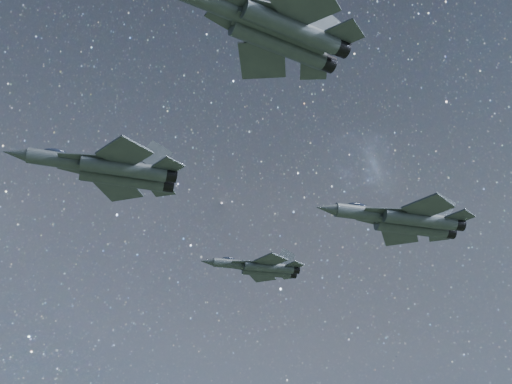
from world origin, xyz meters
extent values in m
cylinder|color=#323A3F|center=(-20.69, 0.31, 152.68)|extent=(7.87, 1.79, 1.65)
cone|color=#323A3F|center=(-25.77, 0.39, 152.68)|extent=(2.57, 1.53, 1.48)
ellipsoid|color=#1B2232|center=(-21.96, 0.33, 153.48)|extent=(2.54, 1.16, 0.82)
cube|color=#323A3F|center=(-15.17, 0.21, 152.63)|extent=(8.72, 1.74, 1.38)
cylinder|color=#323A3F|center=(-14.77, -0.85, 152.15)|extent=(8.93, 1.81, 1.65)
cylinder|color=#323A3F|center=(-14.73, 1.27, 152.15)|extent=(8.93, 1.81, 1.65)
cylinder|color=black|center=(-9.89, -0.94, 152.15)|extent=(1.40, 1.55, 1.53)
cylinder|color=black|center=(-9.85, 1.19, 152.15)|extent=(1.40, 1.55, 1.53)
cube|color=#323A3F|center=(-18.80, -1.16, 152.56)|extent=(5.64, 2.29, 0.13)
cube|color=#323A3F|center=(-18.75, 1.71, 152.56)|extent=(5.63, 2.11, 0.13)
cube|color=#323A3F|center=(-15.02, -3.39, 152.36)|extent=(5.80, 5.98, 0.21)
cube|color=#323A3F|center=(-14.90, 3.82, 152.36)|extent=(5.86, 6.02, 0.21)
cube|color=#323A3F|center=(-10.34, -2.31, 152.36)|extent=(3.42, 3.50, 0.16)
cube|color=#323A3F|center=(-10.25, 2.57, 152.36)|extent=(3.46, 3.53, 0.16)
cube|color=#323A3F|center=(-11.69, -1.17, 154.17)|extent=(3.68, 0.53, 3.77)
cube|color=#323A3F|center=(-11.65, 1.48, 154.17)|extent=(3.69, 0.49, 3.77)
cylinder|color=#323A3F|center=(3.46, 21.74, 153.32)|extent=(6.43, 1.88, 1.34)
cone|color=#323A3F|center=(-0.63, 22.09, 153.32)|extent=(2.15, 1.37, 1.20)
ellipsoid|color=#1B2232|center=(2.44, 21.83, 153.96)|extent=(2.11, 1.07, 0.66)
cube|color=#323A3F|center=(7.90, 21.36, 153.28)|extent=(7.11, 1.88, 1.11)
cylinder|color=#323A3F|center=(8.17, 20.47, 152.89)|extent=(7.29, 1.95, 1.34)
cylinder|color=#323A3F|center=(8.32, 22.18, 152.89)|extent=(7.29, 1.95, 1.34)
cylinder|color=black|center=(12.10, 20.13, 152.89)|extent=(1.22, 1.33, 1.23)
cylinder|color=black|center=(12.25, 21.84, 152.89)|extent=(1.22, 1.33, 1.23)
cube|color=#323A3F|center=(4.90, 20.45, 153.22)|extent=(4.54, 2.13, 0.10)
cube|color=#323A3F|center=(5.10, 22.76, 153.22)|extent=(4.53, 1.41, 0.10)
cube|color=#323A3F|center=(7.82, 18.44, 153.06)|extent=(4.58, 4.76, 0.17)
cube|color=#323A3F|center=(8.33, 24.24, 153.06)|extent=(4.82, 4.90, 0.17)
cube|color=#323A3F|center=(11.66, 19.05, 153.06)|extent=(2.69, 2.78, 0.13)
cube|color=#323A3F|center=(12.00, 22.98, 153.06)|extent=(2.84, 2.88, 0.13)
cube|color=#323A3F|center=(10.63, 20.05, 154.52)|extent=(2.96, 0.63, 3.05)
cube|color=#323A3F|center=(10.81, 22.18, 154.52)|extent=(2.99, 0.45, 3.05)
cylinder|color=#323A3F|center=(-9.53, -21.90, 155.74)|extent=(8.09, 3.16, 1.67)
cube|color=#323A3F|center=(-4.07, -20.83, 155.69)|extent=(8.91, 3.26, 1.39)
cylinder|color=#323A3F|center=(-3.44, -21.80, 155.21)|extent=(9.14, 3.37, 1.67)
cylinder|color=#323A3F|center=(-3.86, -19.70, 155.21)|extent=(9.14, 3.37, 1.67)
cylinder|color=black|center=(1.38, -20.85, 155.21)|extent=(1.66, 1.78, 1.54)
cylinder|color=black|center=(0.97, -18.75, 155.21)|extent=(1.66, 1.78, 1.54)
cube|color=#323A3F|center=(-7.36, -22.95, 155.61)|extent=(5.56, 1.19, 0.13)
cube|color=#323A3F|center=(-7.91, -20.11, 155.61)|extent=(5.59, 3.18, 0.13)
cube|color=#323A3F|center=(-3.16, -24.36, 155.42)|extent=(6.11, 6.13, 0.21)
cube|color=#323A3F|center=(-4.56, -17.22, 155.42)|extent=(5.44, 5.75, 0.21)
cube|color=#323A3F|center=(1.23, -22.30, 155.42)|extent=(3.61, 3.63, 0.16)
cube|color=#323A3F|center=(0.28, -17.47, 155.42)|extent=(3.19, 3.33, 0.16)
cube|color=#323A3F|center=(-0.35, -21.46, 157.24)|extent=(3.72, 0.66, 3.81)
cube|color=#323A3F|center=(-0.86, -18.84, 157.24)|extent=(3.62, 1.18, 3.81)
cylinder|color=#323A3F|center=(14.18, 0.64, 152.13)|extent=(8.17, 2.10, 1.71)
cone|color=#323A3F|center=(8.93, 0.90, 152.13)|extent=(2.70, 1.66, 1.53)
ellipsoid|color=#1B2232|center=(12.87, 0.71, 152.95)|extent=(2.66, 1.28, 0.84)
cube|color=#323A3F|center=(19.86, 0.36, 152.08)|extent=(9.04, 2.08, 1.42)
cylinder|color=#323A3F|center=(20.24, -0.75, 151.58)|extent=(9.26, 2.16, 1.71)
cylinder|color=#323A3F|center=(20.35, 1.43, 151.58)|extent=(9.26, 2.16, 1.71)
cylinder|color=black|center=(25.27, -1.00, 151.58)|extent=(1.50, 1.64, 1.58)
cylinder|color=black|center=(25.38, 1.19, 151.58)|extent=(1.50, 1.64, 1.58)
cube|color=#323A3F|center=(16.07, -0.93, 152.00)|extent=(5.81, 2.53, 0.13)
cube|color=#323A3F|center=(16.22, 2.02, 152.00)|extent=(5.80, 2.00, 0.13)
cube|color=#323A3F|center=(19.90, -3.36, 151.80)|extent=(5.92, 6.13, 0.22)
cube|color=#323A3F|center=(20.26, 4.07, 151.80)|extent=(6.10, 6.24, 0.22)
cube|color=#323A3F|center=(24.76, -2.40, 151.80)|extent=(3.49, 3.58, 0.16)
cube|color=#323A3F|center=(25.01, 2.63, 151.80)|extent=(3.60, 3.66, 0.16)
cube|color=#323A3F|center=(23.40, -1.18, 153.66)|extent=(3.79, 0.67, 3.89)
cube|color=#323A3F|center=(23.53, 1.55, 153.66)|extent=(3.80, 0.53, 3.89)
camera|label=1|loc=(-16.64, -55.22, 117.35)|focal=42.00mm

